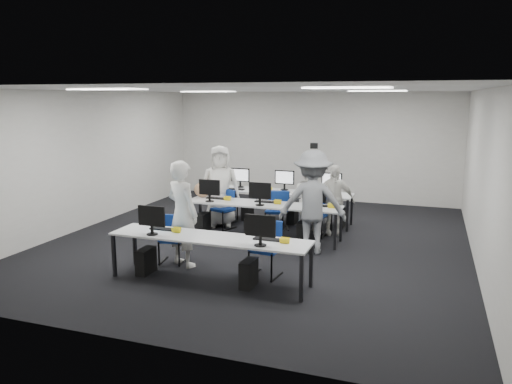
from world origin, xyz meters
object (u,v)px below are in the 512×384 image
(chair_4, at_px, (315,222))
(photographer, at_px, (313,202))
(chair_1, at_px, (266,259))
(chair_7, at_px, (319,221))
(student_1, at_px, (307,199))
(desk_mid, at_px, (263,206))
(chair_0, at_px, (173,248))
(desk_front, at_px, (209,240))
(student_0, at_px, (182,214))
(student_3, at_px, (333,200))
(chair_2, at_px, (223,216))
(chair_3, at_px, (276,218))
(chair_6, at_px, (279,216))
(chair_5, at_px, (225,210))
(student_2, at_px, (220,186))

(chair_4, xyz_separation_m, photographer, (0.20, -1.16, 0.68))
(chair_1, bearing_deg, chair_7, 90.34)
(chair_4, relative_size, student_1, 0.58)
(desk_mid, height_order, chair_4, chair_4)
(desk_mid, bearing_deg, chair_0, -117.37)
(desk_front, height_order, student_1, student_1)
(chair_0, bearing_deg, student_0, -27.75)
(student_3, distance_m, photographer, 1.40)
(desk_mid, distance_m, student_0, 2.18)
(desk_mid, relative_size, chair_2, 3.79)
(desk_mid, xyz_separation_m, student_1, (0.77, 0.64, 0.07))
(chair_3, height_order, chair_4, chair_4)
(desk_front, relative_size, student_3, 2.16)
(chair_6, bearing_deg, desk_mid, -116.67)
(student_3, bearing_deg, photographer, -110.65)
(desk_mid, height_order, chair_3, chair_3)
(chair_4, xyz_separation_m, chair_7, (0.04, 0.24, -0.01))
(desk_front, height_order, chair_1, chair_1)
(chair_3, bearing_deg, chair_4, -13.10)
(desk_front, bearing_deg, desk_mid, 90.00)
(chair_7, height_order, photographer, photographer)
(chair_3, distance_m, student_3, 1.31)
(desk_front, xyz_separation_m, photographer, (1.17, 2.00, 0.28))
(desk_mid, distance_m, chair_0, 2.23)
(chair_5, distance_m, student_3, 2.59)
(desk_mid, bearing_deg, photographer, -27.21)
(chair_5, bearing_deg, photographer, -23.89)
(chair_1, bearing_deg, chair_2, 131.28)
(student_3, bearing_deg, chair_5, 161.24)
(desk_mid, distance_m, chair_1, 2.23)
(chair_0, relative_size, chair_5, 0.90)
(student_3, bearing_deg, student_1, 179.26)
(chair_3, relative_size, student_1, 0.56)
(student_2, bearing_deg, desk_front, -92.18)
(chair_7, relative_size, student_0, 0.46)
(photographer, bearing_deg, chair_4, -91.78)
(chair_4, relative_size, chair_5, 0.97)
(chair_0, bearing_deg, photographer, 22.08)
(desk_mid, distance_m, student_2, 1.40)
(chair_6, height_order, student_0, student_0)
(desk_front, xyz_separation_m, student_2, (-1.22, 3.25, 0.22))
(chair_4, height_order, student_0, student_0)
(chair_6, bearing_deg, student_0, -126.86)
(chair_2, xyz_separation_m, photographer, (2.24, -1.07, 0.69))
(student_0, xyz_separation_m, photographer, (1.93, 1.43, 0.05))
(chair_0, bearing_deg, student_1, 45.91)
(chair_3, xyz_separation_m, student_2, (-1.30, -0.02, 0.64))
(chair_6, distance_m, student_1, 0.85)
(chair_2, bearing_deg, student_3, 27.33)
(desk_front, height_order, chair_0, chair_0)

